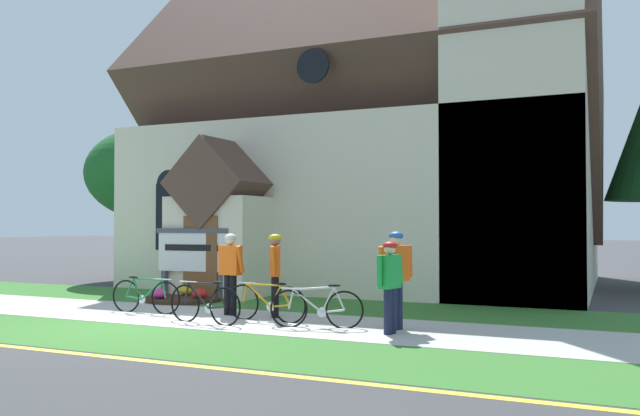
{
  "coord_description": "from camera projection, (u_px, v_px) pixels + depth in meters",
  "views": [
    {
      "loc": [
        8.24,
        -9.59,
        1.89
      ],
      "look_at": [
        2.28,
        3.73,
        2.25
      ],
      "focal_mm": 37.02,
      "sensor_mm": 36.0,
      "label": 1
    }
  ],
  "objects": [
    {
      "name": "ground",
      "position": [
        237.0,
        303.0,
        15.72
      ],
      "size": [
        140.0,
        140.0,
        0.0
      ],
      "primitive_type": "plane",
      "color": "#3D3D3F"
    },
    {
      "name": "sidewalk_slab",
      "position": [
        225.0,
        319.0,
        13.13
      ],
      "size": [
        32.0,
        2.75,
        0.01
      ],
      "primitive_type": "cube",
      "color": "#B7B5AD",
      "rests_on": "ground"
    },
    {
      "name": "grass_verge",
      "position": [
        141.0,
        339.0,
        10.8
      ],
      "size": [
        32.0,
        2.37,
        0.01
      ],
      "primitive_type": "cube",
      "color": "#38722D",
      "rests_on": "ground"
    },
    {
      "name": "church_lawn",
      "position": [
        288.0,
        303.0,
        15.68
      ],
      "size": [
        24.0,
        2.83,
        0.01
      ],
      "primitive_type": "cube",
      "color": "#38722D",
      "rests_on": "ground"
    },
    {
      "name": "curb_paint_stripe",
      "position": [
        81.0,
        354.0,
        9.58
      ],
      "size": [
        28.0,
        0.16,
        0.01
      ],
      "primitive_type": "cube",
      "color": "yellow",
      "rests_on": "ground"
    },
    {
      "name": "church_building",
      "position": [
        387.0,
        136.0,
        21.27
      ],
      "size": [
        13.62,
        12.08,
        12.67
      ],
      "color": "beige",
      "rests_on": "ground"
    },
    {
      "name": "church_sign",
      "position": [
        192.0,
        252.0,
        16.56
      ],
      "size": [
        2.06,
        0.26,
        1.78
      ],
      "color": "#474C56",
      "rests_on": "ground"
    },
    {
      "name": "flower_bed",
      "position": [
        183.0,
        298.0,
        16.18
      ],
      "size": [
        1.93,
        1.93,
        0.34
      ],
      "color": "#382319",
      "rests_on": "ground"
    },
    {
      "name": "bicycle_white",
      "position": [
        266.0,
        302.0,
        12.82
      ],
      "size": [
        1.77,
        0.12,
        0.78
      ],
      "color": "black",
      "rests_on": "ground"
    },
    {
      "name": "bicycle_blue",
      "position": [
        317.0,
        308.0,
        12.0
      ],
      "size": [
        1.68,
        0.48,
        0.82
      ],
      "color": "black",
      "rests_on": "ground"
    },
    {
      "name": "bicycle_green",
      "position": [
        145.0,
        296.0,
        14.01
      ],
      "size": [
        1.7,
        0.13,
        0.8
      ],
      "color": "black",
      "rests_on": "ground"
    },
    {
      "name": "bicycle_red",
      "position": [
        205.0,
        303.0,
        12.51
      ],
      "size": [
        1.72,
        0.26,
        0.84
      ],
      "color": "black",
      "rests_on": "ground"
    },
    {
      "name": "cyclist_in_green_jersey",
      "position": [
        230.0,
        267.0,
        13.64
      ],
      "size": [
        0.65,
        0.35,
        1.69
      ],
      "color": "black",
      "rests_on": "ground"
    },
    {
      "name": "cyclist_in_white_jersey",
      "position": [
        390.0,
        281.0,
        11.3
      ],
      "size": [
        0.3,
        0.65,
        1.59
      ],
      "color": "#191E38",
      "rests_on": "ground"
    },
    {
      "name": "cyclist_in_orange_jersey",
      "position": [
        396.0,
        271.0,
        11.76
      ],
      "size": [
        0.45,
        0.66,
        1.76
      ],
      "color": "#191E38",
      "rests_on": "ground"
    },
    {
      "name": "cyclist_in_blue_jersey",
      "position": [
        275.0,
        268.0,
        13.37
      ],
      "size": [
        0.4,
        0.7,
        1.69
      ],
      "color": "black",
      "rests_on": "ground"
    },
    {
      "name": "yard_deciduous_tree",
      "position": [
        156.0,
        174.0,
        22.76
      ],
      "size": [
        4.75,
        4.75,
        5.27
      ],
      "color": "#4C3823",
      "rests_on": "ground"
    }
  ]
}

